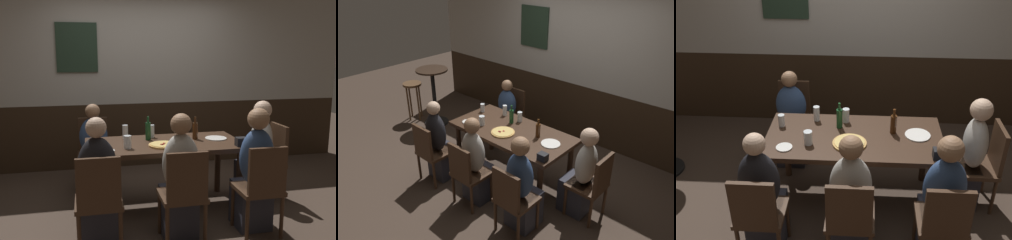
{
  "view_description": "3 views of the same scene",
  "coord_description": "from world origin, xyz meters",
  "views": [
    {
      "loc": [
        -0.81,
        -3.83,
        1.71
      ],
      "look_at": [
        0.02,
        -0.08,
        1.0
      ],
      "focal_mm": 39.87,
      "sensor_mm": 36.0,
      "label": 1
    },
    {
      "loc": [
        2.66,
        -3.04,
        2.89
      ],
      "look_at": [
        -0.03,
        -0.09,
        0.92
      ],
      "focal_mm": 36.33,
      "sensor_mm": 36.0,
      "label": 2
    },
    {
      "loc": [
        0.1,
        -3.17,
        2.71
      ],
      "look_at": [
        -0.11,
        0.14,
        0.83
      ],
      "focal_mm": 42.04,
      "sensor_mm": 36.0,
      "label": 3
    }
  ],
  "objects": [
    {
      "name": "beer_bottle_green",
      "position": [
        -0.15,
        0.16,
        0.85
      ],
      "size": [
        0.06,
        0.06,
        0.26
      ],
      "color": "#194723",
      "rests_on": "dining_table"
    },
    {
      "name": "beer_bottle_brown",
      "position": [
        0.37,
        0.08,
        0.84
      ],
      "size": [
        0.06,
        0.06,
        0.25
      ],
      "color": "#42230F",
      "rests_on": "dining_table"
    },
    {
      "name": "dining_table",
      "position": [
        0.0,
        0.0,
        0.65
      ],
      "size": [
        1.67,
        0.82,
        0.74
      ],
      "color": "#382316",
      "rests_on": "ground_plane"
    },
    {
      "name": "chair_mid_near",
      "position": [
        0.0,
        -0.83,
        0.5
      ],
      "size": [
        0.4,
        0.4,
        0.88
      ],
      "color": "#422B1C",
      "rests_on": "ground_plane"
    },
    {
      "name": "person_left_near",
      "position": [
        -0.74,
        -0.67,
        0.49
      ],
      "size": [
        0.34,
        0.37,
        1.17
      ],
      "color": "#2D2D38",
      "rests_on": "ground_plane"
    },
    {
      "name": "tumbler_water",
      "position": [
        -0.09,
        0.27,
        0.81
      ],
      "size": [
        0.07,
        0.07,
        0.14
      ],
      "color": "silver",
      "rests_on": "dining_table"
    },
    {
      "name": "pint_glass_stout",
      "position": [
        -0.42,
        -0.16,
        0.8
      ],
      "size": [
        0.08,
        0.08,
        0.13
      ],
      "color": "silver",
      "rests_on": "dining_table"
    },
    {
      "name": "condiment_caddy",
      "position": [
        0.75,
        -0.32,
        0.79
      ],
      "size": [
        0.11,
        0.09,
        0.09
      ],
      "primitive_type": "cube",
      "color": "black",
      "rests_on": "dining_table"
    },
    {
      "name": "person_left_far",
      "position": [
        -0.74,
        0.66,
        0.45
      ],
      "size": [
        0.34,
        0.37,
        1.09
      ],
      "color": "#2D2D38",
      "rests_on": "ground_plane"
    },
    {
      "name": "chair_head_east",
      "position": [
        1.25,
        0.0,
        0.5
      ],
      "size": [
        0.4,
        0.4,
        0.88
      ],
      "color": "#422B1C",
      "rests_on": "ground_plane"
    },
    {
      "name": "beer_glass_tall",
      "position": [
        -0.72,
        0.15,
        0.79
      ],
      "size": [
        0.06,
        0.06,
        0.12
      ],
      "color": "silver",
      "rests_on": "dining_table"
    },
    {
      "name": "person_head_east",
      "position": [
        1.09,
        0.0,
        0.49
      ],
      "size": [
        0.37,
        0.34,
        1.16
      ],
      "color": "#2D2D38",
      "rests_on": "ground_plane"
    },
    {
      "name": "pint_glass_amber",
      "position": [
        -0.39,
        0.28,
        0.81
      ],
      "size": [
        0.06,
        0.06,
        0.15
      ],
      "color": "silver",
      "rests_on": "dining_table"
    },
    {
      "name": "plate_white_small",
      "position": [
        -0.62,
        -0.24,
        0.75
      ],
      "size": [
        0.15,
        0.15,
        0.01
      ],
      "primitive_type": "cylinder",
      "color": "white",
      "rests_on": "dining_table"
    },
    {
      "name": "chair_right_near",
      "position": [
        0.74,
        -0.83,
        0.5
      ],
      "size": [
        0.4,
        0.4,
        0.88
      ],
      "color": "#422B1C",
      "rests_on": "ground_plane"
    },
    {
      "name": "pizza",
      "position": [
        -0.04,
        -0.14,
        0.75
      ],
      "size": [
        0.32,
        0.32,
        0.03
      ],
      "color": "tan",
      "rests_on": "dining_table"
    },
    {
      "name": "chair_left_near",
      "position": [
        -0.74,
        -0.83,
        0.5
      ],
      "size": [
        0.4,
        0.4,
        0.88
      ],
      "color": "#422B1C",
      "rests_on": "ground_plane"
    },
    {
      "name": "plate_white_large",
      "position": [
        0.6,
        0.05,
        0.75
      ],
      "size": [
        0.24,
        0.24,
        0.01
      ],
      "primitive_type": "cylinder",
      "color": "white",
      "rests_on": "dining_table"
    },
    {
      "name": "wall_back",
      "position": [
        -0.01,
        1.65,
        1.3
      ],
      "size": [
        6.4,
        0.13,
        2.6
      ],
      "color": "#332316",
      "rests_on": "ground_plane"
    },
    {
      "name": "person_mid_near",
      "position": [
        0.0,
        -0.67,
        0.5
      ],
      "size": [
        0.34,
        0.37,
        1.17
      ],
      "color": "#2D2D38",
      "rests_on": "ground_plane"
    },
    {
      "name": "person_right_near",
      "position": [
        0.74,
        -0.67,
        0.51
      ],
      "size": [
        0.34,
        0.37,
        1.2
      ],
      "color": "#2D2D38",
      "rests_on": "ground_plane"
    },
    {
      "name": "chair_left_far",
      "position": [
        -0.74,
        0.83,
        0.5
      ],
      "size": [
        0.4,
        0.4,
        0.88
      ],
      "color": "#422B1C",
      "rests_on": "ground_plane"
    },
    {
      "name": "ground_plane",
      "position": [
        0.0,
        0.0,
        0.0
      ],
      "size": [
        12.0,
        12.0,
        0.0
      ],
      "primitive_type": "plane",
      "color": "#423328"
    }
  ]
}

